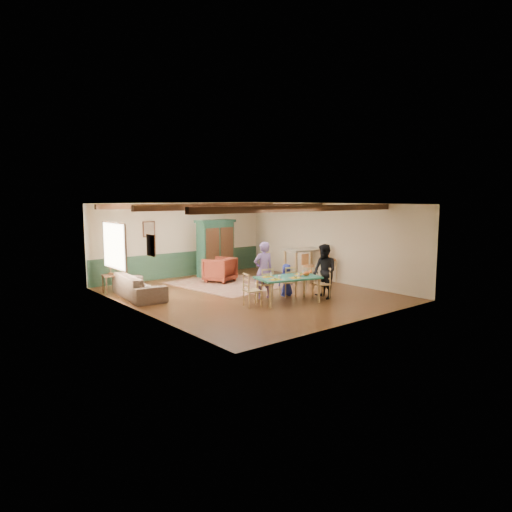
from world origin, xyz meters
TOP-DOWN VIEW (x-y plane):
  - floor at (0.00, 0.00)m, footprint 8.00×8.00m
  - wall_back at (0.00, 4.00)m, footprint 7.00×0.02m
  - wall_left at (-3.50, 0.00)m, footprint 0.02×8.00m
  - wall_right at (3.50, 0.00)m, footprint 0.02×8.00m
  - ceiling at (0.00, 0.00)m, footprint 7.00×8.00m
  - wainscot_back at (0.00, 3.98)m, footprint 6.95×0.03m
  - ceiling_beam_front at (0.00, -2.30)m, footprint 6.95×0.16m
  - ceiling_beam_mid at (0.00, 0.40)m, footprint 6.95×0.16m
  - ceiling_beam_back at (0.00, 3.00)m, footprint 6.95×0.16m
  - window_left at (-3.47, 1.70)m, footprint 0.06×1.60m
  - picture_left_wall at (-3.47, -0.60)m, footprint 0.04×0.42m
  - picture_back_a at (-1.30, 3.97)m, footprint 0.45×0.04m
  - picture_back_b at (-2.40, 3.97)m, footprint 0.38×0.04m
  - dining_table at (0.13, -1.55)m, footprint 1.89×1.32m
  - dining_chair_far_left at (-0.08, -0.80)m, footprint 0.49×0.50m
  - dining_chair_far_right at (0.66, -0.97)m, footprint 0.49×0.50m
  - dining_chair_end_left at (-0.94, -1.30)m, footprint 0.50×0.49m
  - dining_chair_end_right at (1.20, -1.81)m, footprint 0.50×0.49m
  - person_man at (-0.07, -0.73)m, footprint 0.67×0.52m
  - person_woman at (1.29, -1.83)m, footprint 0.75×0.88m
  - person_child at (0.67, -0.90)m, footprint 0.53×0.40m
  - cat at (0.62, -1.77)m, footprint 0.36×0.21m
  - place_setting_near_left at (-0.44, -1.67)m, footprint 0.44×0.37m
  - place_setting_near_center at (0.17, -1.81)m, footprint 0.44×0.37m
  - place_setting_far_left at (-0.33, -1.20)m, footprint 0.44×0.37m
  - place_setting_far_right at (0.69, -1.44)m, footprint 0.44×0.37m
  - area_rug at (0.45, 1.73)m, footprint 3.37×3.85m
  - armoire at (0.97, 3.24)m, footprint 1.50×0.65m
  - armchair at (0.42, 2.19)m, footprint 1.21×1.22m
  - sofa at (-2.79, 1.66)m, footprint 1.14×2.39m
  - end_table at (-3.21, 2.69)m, footprint 0.51×0.51m
  - table_lamp at (-3.21, 2.69)m, footprint 0.32×0.32m
  - counter_table at (2.76, 0.46)m, footprint 1.44×0.92m
  - bar_stool_left at (2.43, -0.09)m, footprint 0.39×0.42m
  - bar_stool_right at (3.20, -0.31)m, footprint 0.47×0.51m

SIDE VIEW (x-z plane):
  - floor at x=0.00m, z-range 0.00..0.00m
  - area_rug at x=0.45m, z-range 0.00..0.01m
  - end_table at x=-3.21m, z-range 0.00..0.58m
  - sofa at x=-2.79m, z-range 0.00..0.67m
  - dining_table at x=0.13m, z-range 0.00..0.71m
  - armchair at x=0.42m, z-range 0.00..0.85m
  - wainscot_back at x=0.00m, z-range 0.00..0.90m
  - dining_chair_far_left at x=-0.08m, z-range 0.00..0.90m
  - dining_chair_far_right at x=0.66m, z-range 0.00..0.90m
  - dining_chair_end_left at x=-0.94m, z-range 0.00..0.90m
  - dining_chair_end_right at x=1.20m, z-range 0.00..0.90m
  - person_child at x=0.67m, z-range 0.00..0.96m
  - bar_stool_left at x=2.43m, z-range 0.00..1.02m
  - counter_table at x=2.76m, z-range 0.00..1.14m
  - bar_stool_right at x=3.20m, z-range 0.00..1.28m
  - place_setting_near_left at x=-0.44m, z-range 0.71..0.82m
  - place_setting_near_center at x=0.17m, z-range 0.71..0.82m
  - place_setting_far_left at x=-0.33m, z-range 0.71..0.82m
  - place_setting_far_right at x=0.69m, z-range 0.71..0.82m
  - person_woman at x=1.29m, z-range 0.00..1.57m
  - cat at x=0.62m, z-range 0.71..0.89m
  - person_man at x=-0.07m, z-range 0.00..1.64m
  - table_lamp at x=-3.21m, z-range 0.58..1.10m
  - armoire at x=0.97m, z-range 0.00..2.08m
  - wall_back at x=0.00m, z-range 0.00..2.70m
  - wall_left at x=-3.50m, z-range 0.00..2.70m
  - wall_right at x=3.50m, z-range 0.00..2.70m
  - window_left at x=-3.47m, z-range 0.90..2.20m
  - picture_back_b at x=-2.40m, z-range 1.41..1.89m
  - picture_left_wall at x=-3.47m, z-range 1.49..2.01m
  - picture_back_a at x=-1.30m, z-range 1.52..2.08m
  - ceiling_beam_front at x=0.00m, z-range 2.53..2.69m
  - ceiling_beam_mid at x=0.00m, z-range 2.53..2.69m
  - ceiling_beam_back at x=0.00m, z-range 2.53..2.69m
  - ceiling at x=0.00m, z-range 2.69..2.71m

